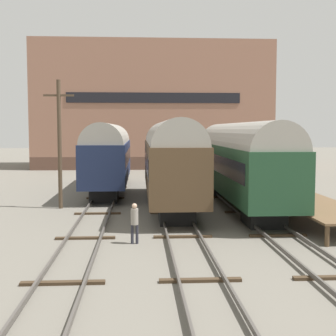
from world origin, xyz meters
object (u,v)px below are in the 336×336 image
(bench, at_px, (284,182))
(person_worker, at_px, (135,219))
(train_car_navy, at_px, (109,153))
(train_car_green, at_px, (241,159))
(train_car_brown, at_px, (170,157))
(utility_pole, at_px, (60,142))

(bench, bearing_deg, person_worker, -134.35)
(train_car_navy, xyz_separation_m, person_worker, (2.16, -16.93, -1.93))
(train_car_green, xyz_separation_m, bench, (2.93, 0.60, -1.51))
(train_car_brown, distance_m, bench, 7.38)
(train_car_navy, relative_size, person_worker, 9.05)
(train_car_navy, xyz_separation_m, train_car_brown, (4.27, -7.23, 0.08))
(train_car_brown, relative_size, person_worker, 9.36)
(train_car_brown, distance_m, person_worker, 10.13)
(bench, xyz_separation_m, person_worker, (-9.32, -9.53, -0.42))
(train_car_navy, relative_size, bench, 11.04)
(train_car_green, height_order, bench, train_car_green)
(utility_pole, bearing_deg, person_worker, -63.40)
(train_car_brown, bearing_deg, bench, -1.32)
(train_car_brown, bearing_deg, utility_pole, -175.26)
(bench, distance_m, utility_pole, 14.14)
(train_car_navy, distance_m, person_worker, 17.17)
(train_car_navy, distance_m, train_car_brown, 8.40)
(train_car_navy, height_order, train_car_brown, train_car_brown)
(train_car_brown, distance_m, utility_pole, 6.79)
(person_worker, bearing_deg, train_car_navy, 97.26)
(train_car_brown, relative_size, utility_pole, 2.07)
(train_car_brown, xyz_separation_m, bench, (7.20, -0.17, -1.59))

